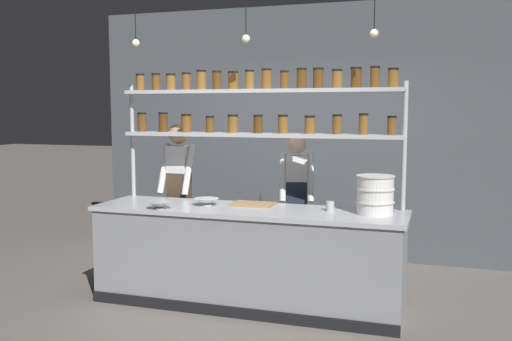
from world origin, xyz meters
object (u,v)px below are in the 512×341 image
(chef_center, at_px, (296,199))
(prep_bowl_near_left, at_px, (160,205))
(chef_left, at_px, (179,190))
(spice_shelf_unit, at_px, (258,113))
(cutting_board, at_px, (253,204))
(container_stack, at_px, (375,195))
(prep_bowl_center_front, at_px, (206,202))
(serving_cup_front, at_px, (330,206))

(chef_center, xyz_separation_m, prep_bowl_near_left, (-1.03, -1.09, 0.05))
(prep_bowl_near_left, bearing_deg, chef_left, 103.77)
(spice_shelf_unit, xyz_separation_m, cutting_board, (-0.00, -0.16, -0.87))
(chef_center, bearing_deg, container_stack, -54.31)
(prep_bowl_center_front, bearing_deg, cutting_board, 16.48)
(chef_center, bearing_deg, chef_left, 177.98)
(container_stack, distance_m, prep_bowl_center_front, 1.59)
(chef_left, xyz_separation_m, serving_cup_front, (1.72, -0.46, -0.01))
(chef_center, bearing_deg, prep_bowl_near_left, -147.39)
(spice_shelf_unit, bearing_deg, prep_bowl_center_front, -145.82)
(container_stack, xyz_separation_m, prep_bowl_near_left, (-1.92, -0.34, -0.14))
(chef_left, bearing_deg, container_stack, -10.35)
(serving_cup_front, bearing_deg, chef_left, 165.01)
(prep_bowl_near_left, bearing_deg, prep_bowl_center_front, 42.79)
(chef_left, distance_m, prep_bowl_near_left, 0.85)
(prep_bowl_near_left, bearing_deg, chef_center, 46.82)
(spice_shelf_unit, distance_m, prep_bowl_center_front, 0.99)
(serving_cup_front, bearing_deg, container_stack, -3.75)
(cutting_board, bearing_deg, spice_shelf_unit, 89.81)
(container_stack, relative_size, prep_bowl_near_left, 1.50)
(prep_bowl_center_front, bearing_deg, chef_left, 136.18)
(chef_left, height_order, prep_bowl_center_front, chef_left)
(prep_bowl_center_front, bearing_deg, chef_center, 48.58)
(spice_shelf_unit, height_order, prep_bowl_center_front, spice_shelf_unit)
(cutting_board, bearing_deg, serving_cup_front, -5.25)
(container_stack, bearing_deg, chef_left, 167.07)
(chef_left, relative_size, serving_cup_front, 19.10)
(prep_bowl_near_left, distance_m, serving_cup_front, 1.56)
(spice_shelf_unit, relative_size, serving_cup_front, 31.85)
(chef_center, relative_size, cutting_board, 3.93)
(chef_center, relative_size, prep_bowl_center_front, 6.48)
(chef_left, distance_m, serving_cup_front, 1.78)
(container_stack, relative_size, cutting_board, 0.85)
(chef_left, distance_m, cutting_board, 1.04)
(container_stack, height_order, serving_cup_front, container_stack)
(prep_bowl_near_left, relative_size, prep_bowl_center_front, 0.93)
(cutting_board, bearing_deg, prep_bowl_near_left, -150.16)
(container_stack, bearing_deg, cutting_board, 175.27)
(spice_shelf_unit, xyz_separation_m, chef_left, (-0.96, 0.23, -0.83))
(spice_shelf_unit, height_order, chef_left, spice_shelf_unit)
(chef_left, bearing_deg, cutting_board, -19.51)
(prep_bowl_near_left, distance_m, prep_bowl_center_front, 0.46)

